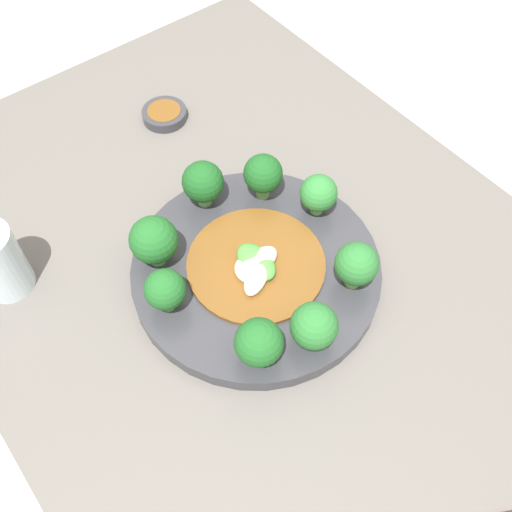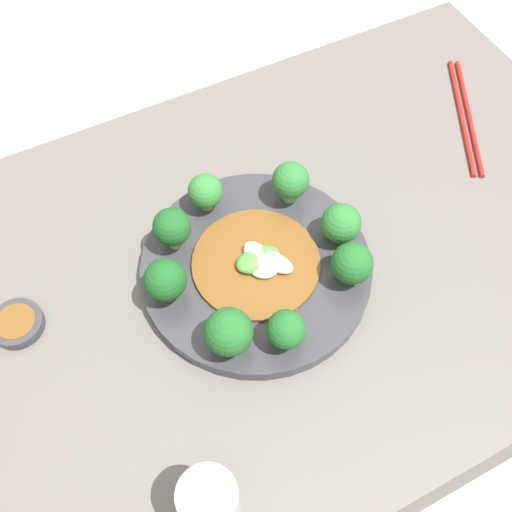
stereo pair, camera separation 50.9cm
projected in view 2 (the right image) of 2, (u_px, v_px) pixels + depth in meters
The scene contains 15 objects.
ground_plane at pixel (269, 415), 1.43m from camera, with size 8.00×8.00×0.00m, color #B7B2A8.
table at pixel (273, 358), 1.12m from camera, with size 1.07×0.68×0.73m.
plate at pixel (256, 268), 0.79m from camera, with size 0.30×0.30×0.02m.
broccoli_north at pixel (206, 192), 0.80m from camera, with size 0.05×0.05×0.06m.
broccoli_northwest at pixel (172, 228), 0.76m from camera, with size 0.05×0.05×0.07m.
broccoli_southwest at pixel (229, 332), 0.68m from camera, with size 0.06×0.06×0.07m.
broccoli_south at pixel (286, 330), 0.69m from camera, with size 0.05×0.05×0.06m.
broccoli_east at pixel (341, 224), 0.77m from camera, with size 0.05×0.05×0.06m.
broccoli_southeast at pixel (352, 264), 0.74m from camera, with size 0.05×0.05×0.06m.
broccoli_west at pixel (165, 279), 0.72m from camera, with size 0.05×0.05×0.07m.
broccoli_northeast at pixel (291, 181), 0.80m from camera, with size 0.05×0.05×0.07m.
stirfry_center at pixel (259, 262), 0.77m from camera, with size 0.17×0.17×0.02m.
drinking_glass at pixel (210, 504), 0.60m from camera, with size 0.06×0.06×0.09m.
chopsticks at pixel (465, 115), 0.94m from camera, with size 0.13×0.22×0.01m.
sauce_dish at pixel (17, 323), 0.75m from camera, with size 0.07×0.07×0.02m.
Camera 2 is at (-0.22, -0.36, 1.42)m, focal length 42.00 mm.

